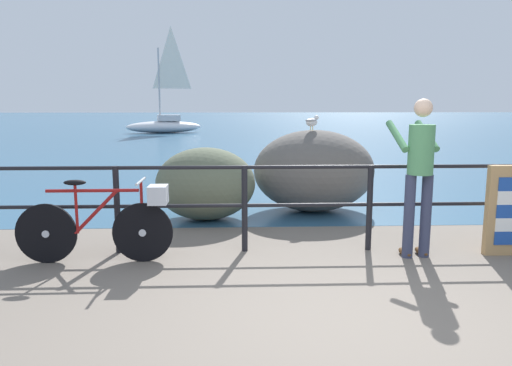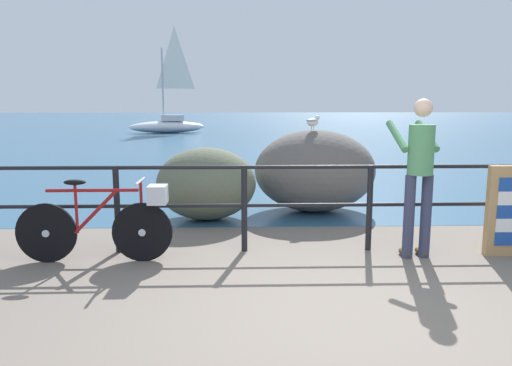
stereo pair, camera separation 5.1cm
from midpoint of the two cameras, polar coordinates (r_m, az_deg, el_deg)
ground_plane at (r=23.68m, az=0.22°, el=5.00°), size 120.00×120.00×0.10m
sea_surface at (r=51.70m, az=-0.83°, el=7.39°), size 120.00×90.00×0.01m
promenade_railing at (r=5.72m, az=6.29°, el=-1.71°), size 7.45×0.07×1.02m
bicycle at (r=5.55m, az=-16.75°, el=-4.24°), size 1.70×0.48×0.92m
person_at_railing at (r=5.69m, az=18.82°, el=1.40°), size 0.49×0.66×1.78m
breakwater_boulder_main at (r=7.88m, az=7.10°, el=1.43°), size 1.94×1.53×1.31m
breakwater_boulder_left at (r=7.29m, az=-5.66°, el=-0.08°), size 1.49×1.19×1.09m
seagull at (r=7.71m, az=6.87°, el=7.19°), size 0.29×0.29×0.23m
sailboat at (r=29.44m, az=-10.21°, el=7.18°), size 4.58×2.34×6.16m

